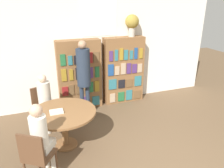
% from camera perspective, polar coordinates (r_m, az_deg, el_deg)
% --- Properties ---
extents(wall_back, '(6.40, 0.07, 3.00)m').
position_cam_1_polar(wall_back, '(5.70, -3.27, 9.59)').
color(wall_back, silver).
rests_on(wall_back, ground_plane).
extents(bookshelf_left, '(1.07, 0.34, 1.76)m').
position_cam_1_polar(bookshelf_left, '(5.54, -8.46, 2.32)').
color(bookshelf_left, brown).
rests_on(bookshelf_left, ground_plane).
extents(bookshelf_right, '(1.07, 0.34, 1.76)m').
position_cam_1_polar(bookshelf_right, '(5.87, 2.99, 3.61)').
color(bookshelf_right, brown).
rests_on(bookshelf_right, ground_plane).
extents(flower_vase, '(0.35, 0.35, 0.55)m').
position_cam_1_polar(flower_vase, '(5.72, 5.25, 15.63)').
color(flower_vase, '#B7AD9E').
rests_on(flower_vase, bookshelf_right).
extents(reading_table, '(1.20, 1.20, 0.74)m').
position_cam_1_polar(reading_table, '(4.18, -12.50, -8.47)').
color(reading_table, brown).
rests_on(reading_table, ground_plane).
extents(chair_near_camera, '(0.55, 0.55, 0.91)m').
position_cam_1_polar(chair_near_camera, '(3.57, -19.16, -17.03)').
color(chair_near_camera, brown).
rests_on(chair_near_camera, ground_plane).
extents(chair_left_side, '(0.51, 0.51, 0.91)m').
position_cam_1_polar(chair_left_side, '(5.00, -17.55, -5.22)').
color(chair_left_side, brown).
rests_on(chair_left_side, ground_plane).
extents(seated_reader_left, '(0.36, 0.40, 1.24)m').
position_cam_1_polar(seated_reader_left, '(4.76, -16.94, -3.88)').
color(seated_reader_left, beige).
rests_on(seated_reader_left, ground_plane).
extents(seated_reader_right, '(0.39, 0.41, 1.27)m').
position_cam_1_polar(seated_reader_right, '(3.57, -18.01, -12.67)').
color(seated_reader_right, silver).
rests_on(seated_reader_right, ground_plane).
extents(librarian_standing, '(0.31, 0.58, 1.83)m').
position_cam_1_polar(librarian_standing, '(5.00, -7.44, 3.30)').
color(librarian_standing, '#232D3D').
rests_on(librarian_standing, ground_plane).
extents(open_book_on_table, '(0.24, 0.18, 0.03)m').
position_cam_1_polar(open_book_on_table, '(4.10, -14.31, -7.04)').
color(open_book_on_table, silver).
rests_on(open_book_on_table, reading_table).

